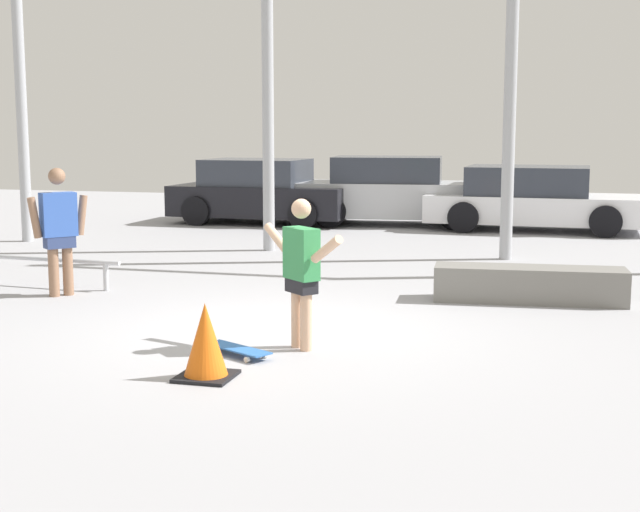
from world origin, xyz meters
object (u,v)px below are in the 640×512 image
bystander (59,227)px  skateboard (237,349)px  grind_box (529,284)px  traffic_cone (206,342)px  grind_rail (44,263)px  parked_car_white (533,200)px  parked_car_black (261,193)px  skateboarder (301,267)px  parked_car_silver (393,192)px

bystander → skateboard: bearing=96.6°
bystander → grind_box: bearing=142.7°
bystander → traffic_cone: (3.21, -3.02, -0.56)m
grind_rail → traffic_cone: bearing=-43.2°
parked_car_white → bystander: 10.60m
parked_car_black → bystander: bystander is taller
grind_box → grind_rail: 6.38m
traffic_cone → skateboard: bearing=90.4°
traffic_cone → grind_rail: bearing=136.8°
skateboarder → grind_box: (2.05, 2.97, -0.59)m
parked_car_white → skateboarder: bearing=-97.8°
parked_car_white → parked_car_silver: bearing=176.2°
skateboarder → grind_rail: (-4.30, 2.38, -0.49)m
grind_box → traffic_cone: bearing=-121.6°
grind_box → bystander: bearing=-168.9°
skateboarder → bystander: (-3.72, 1.84, 0.08)m
skateboard → parked_car_white: size_ratio=0.17×
skateboarder → skateboard: (-0.51, -0.41, -0.74)m
parked_car_silver → skateboard: bearing=-92.6°
grind_box → grind_rail: bearing=-174.7°
parked_car_silver → parked_car_white: 3.02m
skateboard → bystander: bystander is taller
grind_rail → parked_car_white: bearing=54.0°
parked_car_black → grind_box: bearing=-50.3°
skateboarder → bystander: bearing=-165.2°
skateboard → parked_car_silver: parked_car_silver is taller
grind_rail → parked_car_white: parked_car_white is taller
grind_box → parked_car_black: (-6.10, 7.76, 0.46)m
parked_car_white → grind_box: bearing=-86.7°
skateboarder → grind_box: skateboarder is taller
skateboard → grind_rail: bearing=172.0°
parked_car_black → parked_car_white: parked_car_black is taller
traffic_cone → parked_car_black: bearing=106.6°
parked_car_silver → bystander: 9.67m
parked_car_silver → bystander: (-2.56, -9.32, 0.16)m
parked_car_white → skateboard: bearing=-100.0°
bystander → traffic_cone: 4.44m
grind_rail → skateboard: bearing=-36.3°
grind_rail → parked_car_silver: bearing=70.3°
parked_car_black → bystander: 8.90m
bystander → traffic_cone: bearing=88.3°
grind_box → bystander: (-5.77, -1.13, 0.67)m
parked_car_silver → parked_car_white: (3.01, -0.30, -0.08)m
grind_rail → parked_car_black: (0.25, 8.35, 0.36)m
grind_rail → parked_car_black: bearing=88.3°
bystander → parked_car_black: bearing=-136.3°
skateboarder → parked_car_silver: bearing=137.0°
skateboarder → parked_car_black: skateboarder is taller
skateboarder → traffic_cone: size_ratio=2.23×
parked_car_silver → bystander: size_ratio=2.69×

